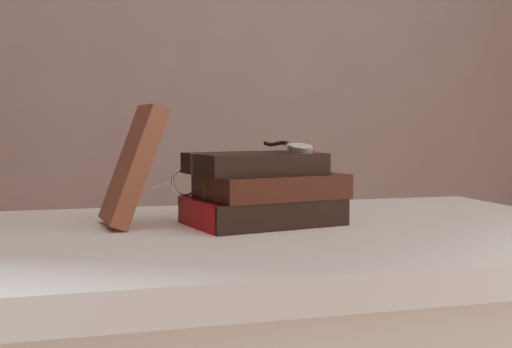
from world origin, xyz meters
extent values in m
cube|color=white|center=(0.00, 0.35, 0.73)|extent=(1.00, 0.60, 0.04)
cube|color=white|center=(0.00, 0.35, 0.67)|extent=(0.88, 0.49, 0.08)
cube|color=black|center=(0.00, 0.39, 0.77)|extent=(0.24, 0.19, 0.04)
cube|color=beige|center=(0.01, 0.39, 0.77)|extent=(0.23, 0.17, 0.03)
cube|color=gold|center=(-0.10, 0.39, 0.77)|extent=(0.01, 0.01, 0.04)
cube|color=maroon|center=(-0.10, 0.37, 0.77)|extent=(0.04, 0.13, 0.04)
cube|color=black|center=(0.02, 0.39, 0.81)|extent=(0.22, 0.18, 0.04)
cube|color=beige|center=(0.02, 0.39, 0.81)|extent=(0.21, 0.16, 0.03)
cube|color=gold|center=(-0.08, 0.39, 0.81)|extent=(0.01, 0.01, 0.04)
cube|color=black|center=(-0.01, 0.40, 0.84)|extent=(0.21, 0.16, 0.03)
cube|color=beige|center=(0.00, 0.40, 0.84)|extent=(0.20, 0.15, 0.02)
cube|color=gold|center=(-0.10, 0.40, 0.84)|extent=(0.01, 0.01, 0.03)
cube|color=#422319|center=(-0.18, 0.43, 0.84)|extent=(0.10, 0.12, 0.18)
cylinder|color=silver|center=(0.06, 0.39, 0.86)|extent=(0.05, 0.05, 0.02)
cylinder|color=white|center=(0.06, 0.39, 0.87)|extent=(0.04, 0.04, 0.01)
torus|color=silver|center=(0.06, 0.39, 0.87)|extent=(0.05, 0.05, 0.01)
cylinder|color=silver|center=(0.06, 0.42, 0.86)|extent=(0.01, 0.01, 0.01)
cube|color=black|center=(0.06, 0.40, 0.87)|extent=(0.00, 0.01, 0.00)
cube|color=black|center=(0.07, 0.39, 0.87)|extent=(0.01, 0.00, 0.00)
sphere|color=black|center=(0.06, 0.43, 0.87)|extent=(0.01, 0.01, 0.01)
sphere|color=black|center=(0.06, 0.44, 0.87)|extent=(0.01, 0.01, 0.01)
sphere|color=black|center=(0.06, 0.45, 0.87)|extent=(0.01, 0.01, 0.01)
sphere|color=black|center=(0.05, 0.46, 0.87)|extent=(0.01, 0.01, 0.01)
sphere|color=black|center=(0.05, 0.47, 0.87)|extent=(0.01, 0.01, 0.01)
sphere|color=black|center=(0.05, 0.48, 0.87)|extent=(0.01, 0.01, 0.01)
sphere|color=black|center=(0.05, 0.49, 0.87)|extent=(0.01, 0.01, 0.01)
sphere|color=black|center=(0.05, 0.50, 0.87)|extent=(0.01, 0.01, 0.01)
sphere|color=black|center=(0.04, 0.51, 0.87)|extent=(0.01, 0.01, 0.01)
torus|color=silver|center=(-0.10, 0.44, 0.81)|extent=(0.04, 0.02, 0.04)
torus|color=silver|center=(-0.06, 0.45, 0.81)|extent=(0.04, 0.02, 0.04)
cylinder|color=silver|center=(-0.08, 0.44, 0.81)|extent=(0.01, 0.01, 0.00)
cylinder|color=silver|center=(-0.13, 0.48, 0.81)|extent=(0.02, 0.09, 0.02)
cylinder|color=silver|center=(-0.05, 0.50, 0.81)|extent=(0.02, 0.09, 0.02)
camera|label=1|loc=(-0.26, -0.54, 0.90)|focal=46.07mm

